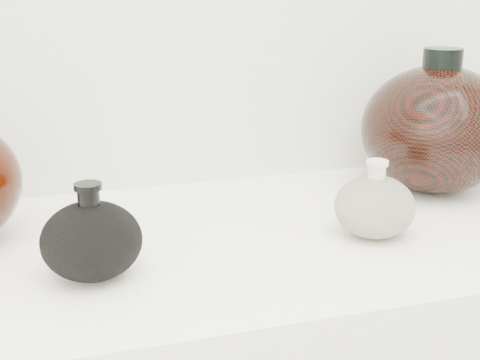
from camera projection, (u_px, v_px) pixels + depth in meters
name	position (u px, v px, depth m)	size (l,w,h in m)	color
black_gourd_vase	(92.00, 240.00, 0.77)	(0.15, 0.15, 0.12)	black
cream_gourd_vase	(375.00, 206.00, 0.90)	(0.12, 0.12, 0.11)	beige
right_round_pot	(437.00, 129.00, 1.07)	(0.24, 0.24, 0.23)	black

